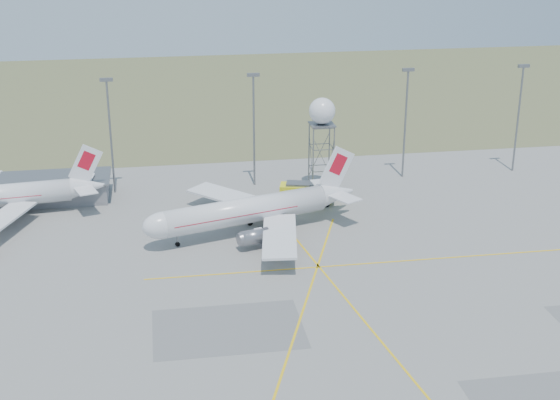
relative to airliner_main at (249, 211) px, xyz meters
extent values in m
plane|color=gray|center=(13.84, -43.76, -3.71)|extent=(400.00, 400.00, 0.00)
cube|color=#495A31|center=(13.84, 96.24, -3.69)|extent=(400.00, 120.00, 0.03)
cube|color=gray|center=(-31.16, 20.24, -1.91)|extent=(18.00, 9.00, 3.60)
cube|color=slate|center=(-31.16, 20.24, 0.04)|extent=(19.00, 10.00, 0.30)
cylinder|color=slate|center=(-21.16, 22.24, 6.29)|extent=(0.36, 0.36, 20.00)
cube|color=slate|center=(-21.16, 22.24, 16.49)|extent=(2.20, 0.50, 0.60)
cylinder|color=slate|center=(3.84, 22.24, 6.29)|extent=(0.36, 0.36, 20.00)
cube|color=slate|center=(3.84, 22.24, 16.49)|extent=(2.20, 0.50, 0.60)
cylinder|color=slate|center=(31.84, 22.24, 6.29)|extent=(0.36, 0.36, 20.00)
cube|color=slate|center=(31.84, 22.24, 16.49)|extent=(2.20, 0.50, 0.60)
cylinder|color=slate|center=(53.84, 22.24, 6.29)|extent=(0.36, 0.36, 20.00)
cube|color=slate|center=(53.84, 22.24, 16.49)|extent=(2.20, 0.50, 0.60)
cylinder|color=silver|center=(-0.58, -0.17, 0.10)|extent=(26.14, 11.30, 4.01)
ellipsoid|color=silver|center=(-13.08, -3.90, 0.10)|extent=(7.30, 5.68, 4.01)
cube|color=black|center=(-14.23, -4.25, 0.71)|extent=(2.09, 2.55, 0.98)
cone|color=silver|center=(14.79, 4.41, 0.41)|extent=(6.91, 5.56, 4.01)
cube|color=silver|center=(14.79, 4.41, 4.62)|extent=(6.24, 2.13, 7.55)
cube|color=red|center=(14.99, 4.47, 5.32)|extent=(3.41, 1.31, 3.87)
cube|color=silver|center=(13.39, 7.35, 0.91)|extent=(4.65, 6.20, 0.18)
cube|color=silver|center=(15.23, 1.19, 0.91)|extent=(4.65, 6.20, 0.18)
cube|color=silver|center=(-1.72, 8.91, -0.90)|extent=(14.41, 15.07, 0.36)
cube|color=silver|center=(3.44, -8.39, -0.90)|extent=(7.37, 16.62, 0.36)
cylinder|color=slate|center=(-3.21, 5.11, -1.80)|extent=(4.70, 3.41, 2.31)
cylinder|color=slate|center=(0.12, -6.04, -1.80)|extent=(4.70, 3.41, 2.31)
cube|color=red|center=(-2.51, -0.75, 0.20)|extent=(20.38, 9.62, 0.12)
cylinder|color=black|center=(-11.16, -3.33, -3.26)|extent=(0.87, 0.87, 0.90)
cube|color=black|center=(1.34, 0.40, -3.26)|extent=(2.68, 6.05, 0.90)
cylinder|color=slate|center=(1.34, 0.40, -2.80)|extent=(0.30, 0.30, 1.81)
cone|color=silver|center=(-25.17, 15.25, 0.08)|extent=(5.91, 4.27, 3.69)
cube|color=silver|center=(-25.17, 15.25, 3.96)|extent=(5.91, 0.92, 6.95)
cube|color=red|center=(-24.98, 15.27, 4.60)|extent=(3.20, 0.66, 3.56)
cube|color=silver|center=(-25.95, 18.13, 0.54)|extent=(3.49, 5.37, 0.17)
cube|color=silver|center=(-25.30, 12.26, 0.54)|extent=(3.49, 5.37, 0.17)
cube|color=silver|center=(-39.38, 22.05, -1.12)|extent=(11.63, 14.86, 0.33)
cube|color=silver|center=(-37.57, 5.53, -1.12)|extent=(9.17, 15.40, 0.33)
cube|color=black|center=(-38.02, 13.84, -3.29)|extent=(1.52, 5.61, 0.83)
cylinder|color=slate|center=(-38.02, 13.84, -2.88)|extent=(0.24, 0.24, 1.66)
cylinder|color=slate|center=(13.38, 16.03, 2.29)|extent=(0.22, 0.22, 12.00)
cylinder|color=slate|center=(17.07, 16.03, 2.29)|extent=(0.22, 0.22, 12.00)
cylinder|color=slate|center=(17.07, 19.72, 2.29)|extent=(0.22, 0.22, 12.00)
cylinder|color=slate|center=(13.38, 19.72, 2.29)|extent=(0.22, 0.22, 12.00)
cube|color=slate|center=(15.22, 17.87, 8.29)|extent=(4.29, 4.29, 0.23)
sphere|color=silver|center=(15.22, 17.87, 10.69)|extent=(4.61, 4.61, 4.61)
cube|color=yellow|center=(11.55, 11.51, -1.63)|extent=(9.82, 5.44, 2.28)
cube|color=yellow|center=(14.75, 10.64, -0.70)|extent=(3.16, 3.45, 1.45)
cube|color=black|center=(15.45, 10.45, -0.60)|extent=(0.80, 2.63, 1.04)
cube|color=slate|center=(10.55, 11.78, -0.28)|extent=(5.66, 3.75, 0.41)
camera|label=1|loc=(-13.35, -110.72, 43.67)|focal=50.00mm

